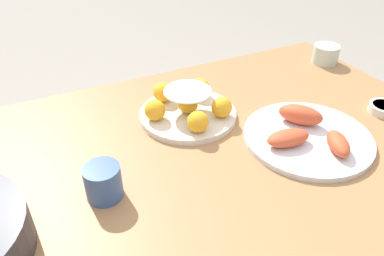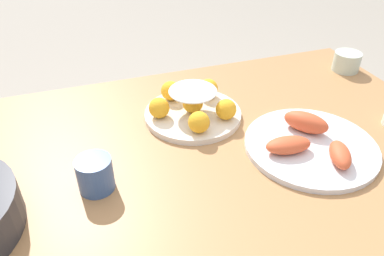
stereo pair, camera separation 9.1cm
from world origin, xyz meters
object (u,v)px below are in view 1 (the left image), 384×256
object	(u,v)px
cup_near	(326,54)
cup_far	(103,182)
seafood_platter	(307,134)
dining_table	(197,197)
cake_plate	(188,107)
sauce_bowl	(384,108)

from	to	relation	value
cup_near	cup_far	xyz separation A→B (m)	(0.86, 0.30, 0.01)
cup_near	seafood_platter	bearing A→B (deg)	42.75
cup_near	cup_far	size ratio (longest dim) A/B	1.15
dining_table	seafood_platter	xyz separation A→B (m)	(-0.30, 0.01, 0.10)
dining_table	cup_far	bearing A→B (deg)	-3.95
seafood_platter	cake_plate	bearing A→B (deg)	-45.25
cake_plate	seafood_platter	distance (m)	0.31
cake_plate	cup_near	size ratio (longest dim) A/B	3.01
seafood_platter	cup_far	bearing A→B (deg)	-3.31
dining_table	cake_plate	xyz separation A→B (m)	(-0.08, -0.21, 0.11)
cup_near	sauce_bowl	bearing A→B (deg)	76.59
dining_table	cup_far	size ratio (longest dim) A/B	19.02
cake_plate	cup_near	bearing A→B (deg)	-169.66
seafood_platter	sauce_bowl	bearing A→B (deg)	-178.37
seafood_platter	cup_far	size ratio (longest dim) A/B	4.20
dining_table	cake_plate	bearing A→B (deg)	-110.01
cake_plate	sauce_bowl	distance (m)	0.54
cake_plate	seafood_platter	world-z (taller)	cake_plate
seafood_platter	cup_near	bearing A→B (deg)	-137.25
cake_plate	sauce_bowl	world-z (taller)	cake_plate
cake_plate	cup_far	distance (m)	0.34
cake_plate	cup_near	world-z (taller)	cake_plate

